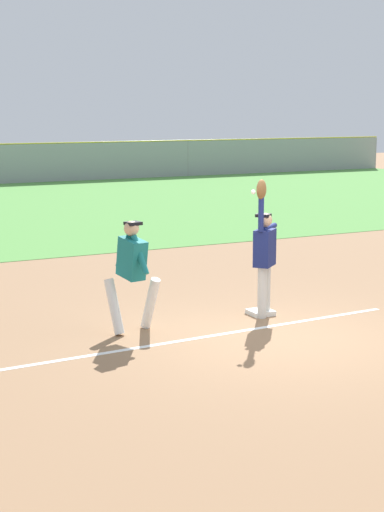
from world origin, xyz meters
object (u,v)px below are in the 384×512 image
at_px(fielder, 264,250).
at_px(runner, 132,268).
at_px(first_base, 261,312).
at_px(parked_car_red, 78,162).
at_px(baseball, 253,192).

relative_size(fielder, runner, 1.33).
relative_size(first_base, runner, 0.22).
distance_m(first_base, parked_car_red, 29.92).
bearing_deg(baseball, fielder, 28.71).
bearing_deg(first_base, baseball, -139.30).
relative_size(runner, parked_car_red, 0.38).
bearing_deg(fielder, first_base, -52.66).
bearing_deg(parked_car_red, baseball, -99.89).
relative_size(fielder, parked_car_red, 0.50).
relative_size(runner, baseball, 23.24).
height_order(first_base, fielder, fielder).
height_order(fielder, baseball, fielder).
distance_m(first_base, runner, 2.49).
bearing_deg(baseball, runner, 170.85).
bearing_deg(first_base, runner, -179.98).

